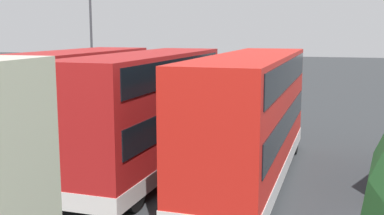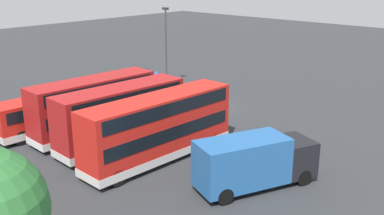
{
  "view_description": "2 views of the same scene",
  "coord_description": "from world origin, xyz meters",
  "px_view_note": "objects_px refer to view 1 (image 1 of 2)",
  "views": [
    {
      "loc": [
        -7.88,
        28.38,
        5.43
      ],
      "look_at": [
        -0.86,
        3.19,
        1.15
      ],
      "focal_mm": 44.83,
      "sensor_mm": 36.0,
      "label": 1
    },
    {
      "loc": [
        -26.52,
        31.56,
        12.79
      ],
      "look_at": [
        -1.32,
        3.92,
        1.14
      ],
      "focal_mm": 42.34,
      "sensor_mm": 36.0,
      "label": 2
    }
  ],
  "objects_px": {
    "bus_double_decker_second": "(148,110)",
    "waste_bin_yellow": "(115,103)",
    "lamp_post_tall": "(91,34)",
    "bus_double_decker_near_end": "(251,114)",
    "bus_double_decker_third": "(65,106)",
    "car_hatchback_silver": "(39,94)"
  },
  "relations": [
    {
      "from": "bus_double_decker_near_end",
      "to": "bus_double_decker_third",
      "type": "relative_size",
      "value": 1.13
    },
    {
      "from": "bus_double_decker_third",
      "to": "car_hatchback_silver",
      "type": "relative_size",
      "value": 2.46
    },
    {
      "from": "bus_double_decker_near_end",
      "to": "lamp_post_tall",
      "type": "height_order",
      "value": "lamp_post_tall"
    },
    {
      "from": "bus_double_decker_second",
      "to": "bus_double_decker_near_end",
      "type": "bearing_deg",
      "value": -178.07
    },
    {
      "from": "bus_double_decker_second",
      "to": "waste_bin_yellow",
      "type": "height_order",
      "value": "bus_double_decker_second"
    },
    {
      "from": "bus_double_decker_second",
      "to": "bus_double_decker_third",
      "type": "relative_size",
      "value": 0.99
    },
    {
      "from": "car_hatchback_silver",
      "to": "bus_double_decker_second",
      "type": "bearing_deg",
      "value": 134.53
    },
    {
      "from": "bus_double_decker_second",
      "to": "bus_double_decker_third",
      "type": "xyz_separation_m",
      "value": [
        3.52,
        -0.14,
        0.0
      ]
    },
    {
      "from": "lamp_post_tall",
      "to": "waste_bin_yellow",
      "type": "xyz_separation_m",
      "value": [
        -1.94,
        0.67,
        -4.6
      ]
    },
    {
      "from": "bus_double_decker_third",
      "to": "lamp_post_tall",
      "type": "relative_size",
      "value": 1.2
    },
    {
      "from": "bus_double_decker_third",
      "to": "car_hatchback_silver",
      "type": "xyz_separation_m",
      "value": [
        10.51,
        -14.13,
        -1.75
      ]
    },
    {
      "from": "bus_double_decker_near_end",
      "to": "lamp_post_tall",
      "type": "xyz_separation_m",
      "value": [
        13.24,
        -13.73,
        2.62
      ]
    },
    {
      "from": "waste_bin_yellow",
      "to": "lamp_post_tall",
      "type": "bearing_deg",
      "value": -18.95
    },
    {
      "from": "bus_double_decker_second",
      "to": "waste_bin_yellow",
      "type": "relative_size",
      "value": 10.89
    },
    {
      "from": "waste_bin_yellow",
      "to": "car_hatchback_silver",
      "type": "bearing_deg",
      "value": -9.23
    },
    {
      "from": "bus_double_decker_near_end",
      "to": "bus_double_decker_second",
      "type": "distance_m",
      "value": 3.85
    },
    {
      "from": "bus_double_decker_near_end",
      "to": "car_hatchback_silver",
      "type": "relative_size",
      "value": 2.78
    },
    {
      "from": "bus_double_decker_near_end",
      "to": "lamp_post_tall",
      "type": "relative_size",
      "value": 1.35
    },
    {
      "from": "bus_double_decker_near_end",
      "to": "bus_double_decker_second",
      "type": "height_order",
      "value": "same"
    },
    {
      "from": "bus_double_decker_second",
      "to": "lamp_post_tall",
      "type": "relative_size",
      "value": 1.18
    },
    {
      "from": "car_hatchback_silver",
      "to": "lamp_post_tall",
      "type": "distance_m",
      "value": 6.39
    },
    {
      "from": "car_hatchback_silver",
      "to": "lamp_post_tall",
      "type": "height_order",
      "value": "lamp_post_tall"
    }
  ]
}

